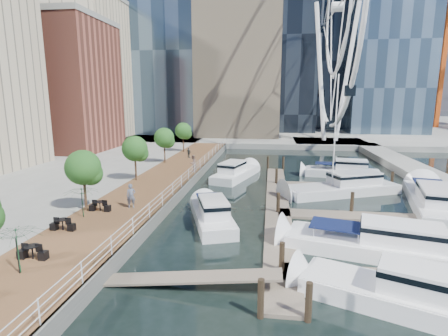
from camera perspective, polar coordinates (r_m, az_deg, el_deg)
ground at (r=21.81m, az=1.04°, el=-13.93°), size 520.00×520.00×0.00m
boardwalk at (r=37.43m, az=-10.10°, el=-2.48°), size 6.00×60.00×1.00m
seawall at (r=36.64m, az=-5.62°, el=-2.65°), size 0.25×60.00×1.00m
land_far at (r=121.94m, az=6.57°, el=7.08°), size 200.00×114.00×1.00m
breakwater at (r=44.29m, az=31.07°, el=-1.81°), size 4.00×60.00×1.00m
pier at (r=73.10m, az=16.84°, el=3.90°), size 14.00×12.00×1.00m
railing at (r=36.43m, az=-5.80°, el=-1.08°), size 0.10×60.00×1.05m
floating_docks at (r=31.40m, az=17.89°, el=-5.55°), size 16.00×34.00×2.60m
midrise_condos at (r=58.76m, az=-30.95°, el=13.76°), size 19.00×67.00×28.00m
ferris_wheel at (r=74.45m, az=18.05°, el=23.67°), size 5.80×45.60×47.80m
street_trees at (r=36.60m, az=-14.36°, el=3.08°), size 2.60×42.60×4.60m
cafe_tables at (r=23.07m, az=-26.66°, el=-10.06°), size 2.50×13.70×0.74m
yacht_foreground at (r=23.68m, az=23.54°, el=-12.81°), size 12.11×5.97×2.15m
pedestrian_near at (r=27.82m, az=-14.94°, el=-4.42°), size 0.81×0.68×1.89m
pedestrian_mid at (r=40.35m, az=-5.08°, el=0.78°), size 1.07×1.17×1.93m
pedestrian_far at (r=49.91m, az=-5.77°, el=2.53°), size 0.92×0.77×1.48m
moored_yachts at (r=35.19m, az=18.25°, el=-4.61°), size 24.45×33.07×11.50m
cafe_seating at (r=21.83m, az=-29.07°, el=-9.32°), size 4.13×11.34×2.34m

